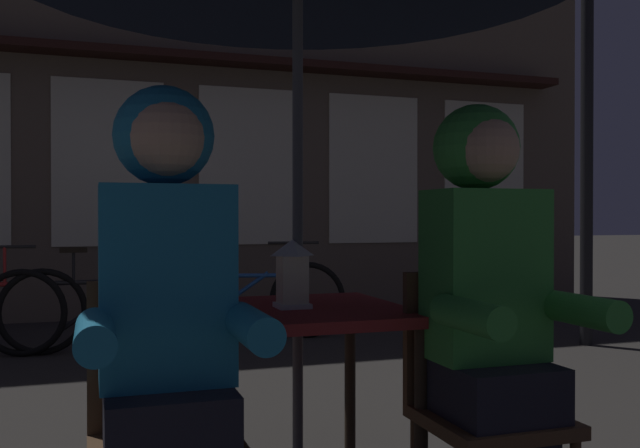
{
  "coord_description": "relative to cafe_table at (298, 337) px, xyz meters",
  "views": [
    {
      "loc": [
        -0.67,
        -2.24,
        1.05
      ],
      "look_at": [
        0.0,
        -0.24,
        1.03
      ],
      "focal_mm": 38.54,
      "sensor_mm": 36.0,
      "label": 1
    }
  ],
  "objects": [
    {
      "name": "bicycle_fourth",
      "position": [
        0.61,
        3.54,
        -0.29
      ],
      "size": [
        1.65,
        0.43,
        0.84
      ],
      "color": "black",
      "rests_on": "ground_plane"
    },
    {
      "name": "lantern",
      "position": [
        -0.02,
        -0.02,
        0.22
      ],
      "size": [
        0.11,
        0.11,
        0.23
      ],
      "color": "white",
      "rests_on": "cafe_table"
    },
    {
      "name": "cafe_table",
      "position": [
        0.0,
        0.0,
        0.0
      ],
      "size": [
        0.72,
        0.72,
        0.74
      ],
      "color": "maroon",
      "rests_on": "ground_plane"
    },
    {
      "name": "street_lamp",
      "position": [
        3.18,
        2.39,
        2.08
      ],
      "size": [
        0.32,
        0.32,
        3.88
      ],
      "color": "black",
      "rests_on": "ground_plane"
    },
    {
      "name": "bicycle_third",
      "position": [
        -0.51,
        3.34,
        -0.29
      ],
      "size": [
        1.68,
        0.08,
        0.84
      ],
      "color": "black",
      "rests_on": "ground_plane"
    },
    {
      "name": "person_right_hooded",
      "position": [
        0.48,
        -0.43,
        0.21
      ],
      "size": [
        0.45,
        0.56,
        1.4
      ],
      "color": "black",
      "rests_on": "ground_plane"
    },
    {
      "name": "chair_left",
      "position": [
        -0.48,
        -0.37,
        -0.15
      ],
      "size": [
        0.4,
        0.4,
        0.87
      ],
      "color": "#513823",
      "rests_on": "ground_plane"
    },
    {
      "name": "person_left_hooded",
      "position": [
        -0.48,
        -0.43,
        0.21
      ],
      "size": [
        0.45,
        0.56,
        1.4
      ],
      "color": "black",
      "rests_on": "ground_plane"
    },
    {
      "name": "shopfront_building",
      "position": [
        0.24,
        5.4,
        2.45
      ],
      "size": [
        10.0,
        0.93,
        6.2
      ],
      "color": "#6B5B4C",
      "rests_on": "ground_plane"
    },
    {
      "name": "chair_right",
      "position": [
        0.48,
        -0.37,
        -0.15
      ],
      "size": [
        0.4,
        0.4,
        0.87
      ],
      "color": "#513823",
      "rests_on": "ground_plane"
    }
  ]
}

